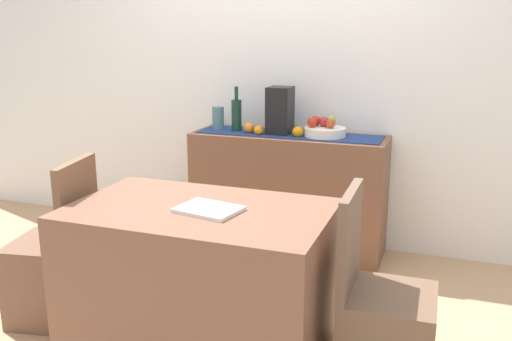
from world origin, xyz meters
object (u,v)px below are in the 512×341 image
(fruit_bowl, at_px, (325,132))
(open_book, at_px, (209,209))
(sideboard_console, at_px, (288,193))
(dining_table, at_px, (201,280))
(wine_bottle, at_px, (236,115))
(coffee_maker, at_px, (280,111))
(ceramic_vase, at_px, (218,119))
(chair_by_corner, at_px, (383,331))
(chair_near_window, at_px, (55,273))

(fruit_bowl, height_order, open_book, fruit_bowl)
(sideboard_console, bearing_deg, dining_table, -91.23)
(dining_table, bearing_deg, wine_bottle, 104.59)
(coffee_maker, xyz_separation_m, ceramic_vase, (-0.47, 0.00, -0.08))
(sideboard_console, xyz_separation_m, coffee_maker, (-0.06, 0.00, 0.59))
(sideboard_console, relative_size, chair_by_corner, 1.51)
(ceramic_vase, height_order, dining_table, ceramic_vase)
(chair_near_window, bearing_deg, ceramic_vase, 74.60)
(fruit_bowl, relative_size, coffee_maker, 0.85)
(fruit_bowl, distance_m, dining_table, 1.50)
(coffee_maker, bearing_deg, wine_bottle, 180.00)
(fruit_bowl, relative_size, ceramic_vase, 1.65)
(dining_table, relative_size, open_book, 4.41)
(wine_bottle, height_order, chair_by_corner, wine_bottle)
(dining_table, xyz_separation_m, chair_near_window, (-0.88, 0.00, -0.10))
(ceramic_vase, xyz_separation_m, chair_by_corner, (1.38, -1.38, -0.67))
(chair_near_window, distance_m, chair_by_corner, 1.76)
(wine_bottle, height_order, chair_near_window, wine_bottle)
(coffee_maker, height_order, chair_by_corner, coffee_maker)
(fruit_bowl, distance_m, coffee_maker, 0.34)
(sideboard_console, height_order, open_book, sideboard_console)
(chair_by_corner, bearing_deg, wine_bottle, 131.95)
(fruit_bowl, distance_m, chair_near_window, 1.91)
(dining_table, bearing_deg, sideboard_console, 88.77)
(open_book, bearing_deg, ceramic_vase, 122.75)
(dining_table, relative_size, chair_by_corner, 1.37)
(fruit_bowl, xyz_separation_m, dining_table, (-0.28, -1.38, -0.51))
(chair_by_corner, bearing_deg, sideboard_console, 121.67)
(fruit_bowl, xyz_separation_m, wine_bottle, (-0.64, 0.00, 0.09))
(fruit_bowl, bearing_deg, ceramic_vase, 180.00)
(coffee_maker, distance_m, ceramic_vase, 0.47)
(open_book, bearing_deg, wine_bottle, 117.59)
(sideboard_console, bearing_deg, ceramic_vase, 180.00)
(sideboard_console, xyz_separation_m, chair_near_window, (-0.91, -1.38, -0.16))
(sideboard_console, bearing_deg, coffee_maker, 180.00)
(fruit_bowl, height_order, wine_bottle, wine_bottle)
(sideboard_console, relative_size, open_book, 4.86)
(chair_near_window, bearing_deg, sideboard_console, 56.51)
(fruit_bowl, xyz_separation_m, chair_by_corner, (0.60, -1.38, -0.62))
(sideboard_console, distance_m, chair_near_window, 1.66)
(dining_table, height_order, chair_by_corner, chair_by_corner)
(chair_near_window, bearing_deg, dining_table, -0.19)
(coffee_maker, xyz_separation_m, chair_by_corner, (0.92, -1.38, -0.75))
(chair_near_window, bearing_deg, wine_bottle, 69.23)
(sideboard_console, height_order, ceramic_vase, ceramic_vase)
(fruit_bowl, distance_m, ceramic_vase, 0.79)
(wine_bottle, bearing_deg, sideboard_console, -0.00)
(sideboard_console, distance_m, ceramic_vase, 0.74)
(dining_table, distance_m, chair_by_corner, 0.89)
(coffee_maker, bearing_deg, ceramic_vase, 180.00)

